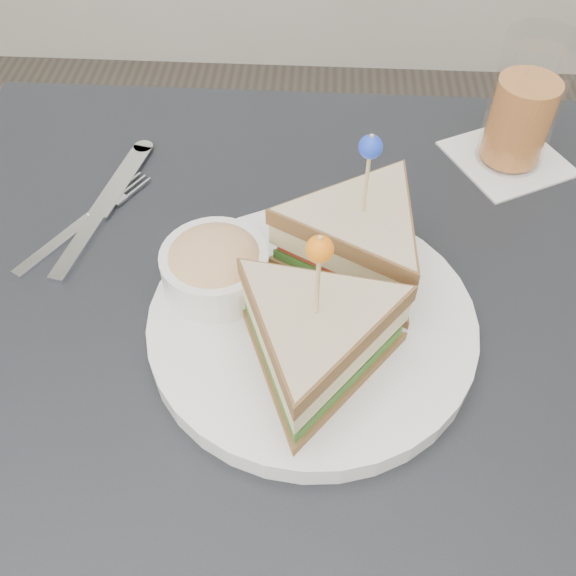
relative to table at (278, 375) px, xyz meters
The scene contains 5 objects.
table is the anchor object (origin of this frame).
plate_meal 0.13m from the table, 10.76° to the left, with size 0.39×0.39×0.18m.
cutlery_fork 0.27m from the table, 146.76° to the left, with size 0.11×0.17×0.01m.
cutlery_knife 0.26m from the table, 143.77° to the left, with size 0.07×0.23×0.01m.
drink_set 0.40m from the table, 46.52° to the left, with size 0.16×0.16×0.16m.
Camera 1 is at (0.03, -0.36, 1.23)m, focal length 40.00 mm.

